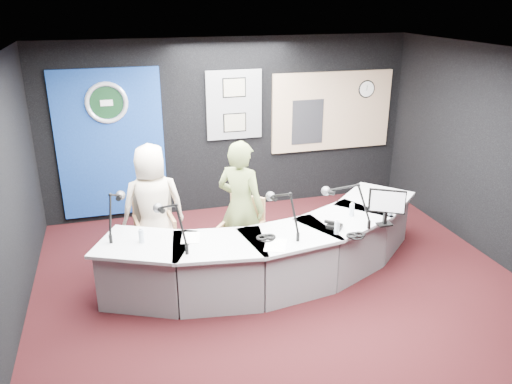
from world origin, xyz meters
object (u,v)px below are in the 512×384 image
object	(u,v)px
broadcast_desk	(273,251)
armchair_right	(241,232)
person_man	(153,206)
armchair_left	(155,226)
person_woman	(241,207)

from	to	relation	value
broadcast_desk	armchair_right	xyz separation A→B (m)	(-0.33, 0.33, 0.16)
armchair_right	person_man	xyz separation A→B (m)	(-1.06, 0.48, 0.29)
armchair_right	armchair_left	bearing A→B (deg)	-166.67
broadcast_desk	person_woman	world-z (taller)	person_woman
person_man	armchair_left	bearing A→B (deg)	180.00
broadcast_desk	armchair_left	xyz separation A→B (m)	(-1.39, 0.81, 0.16)
person_man	person_woman	xyz separation A→B (m)	(1.06, -0.48, 0.05)
broadcast_desk	armchair_left	distance (m)	1.62
broadcast_desk	person_woman	size ratio (longest dim) A/B	2.56
broadcast_desk	person_woman	xyz separation A→B (m)	(-0.33, 0.33, 0.50)
person_man	person_woman	bearing A→B (deg)	154.18
armchair_right	person_man	world-z (taller)	person_man
broadcast_desk	armchair_right	distance (m)	0.49
armchair_left	armchair_right	distance (m)	1.17
person_man	person_woman	distance (m)	1.17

